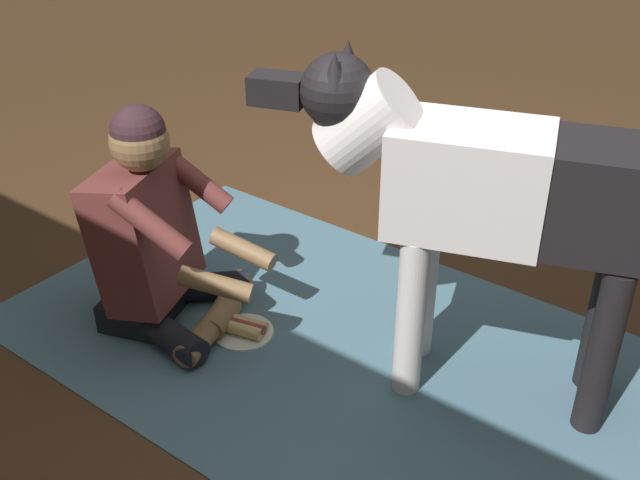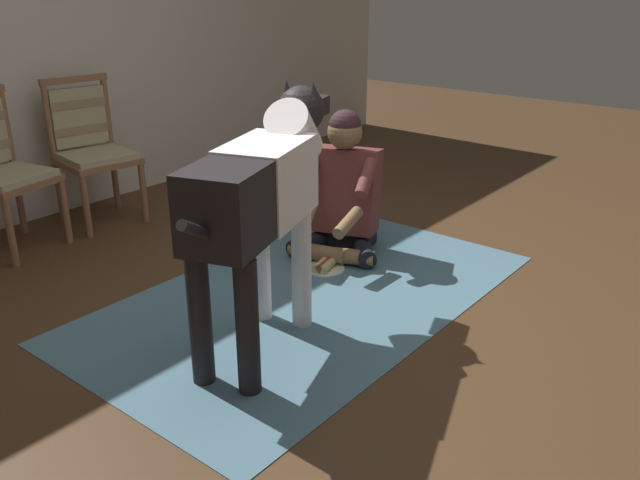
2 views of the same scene
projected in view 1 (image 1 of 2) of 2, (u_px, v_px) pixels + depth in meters
ground_plane at (389, 328)px, 2.95m from camera, size 13.44×13.44×0.00m
area_rug at (335, 346)px, 2.85m from camera, size 2.50×1.48×0.01m
person_sitting_on_floor at (156, 239)px, 2.82m from camera, size 0.70×0.60×0.88m
large_dog at (485, 193)px, 2.32m from camera, size 1.38×0.60×1.15m
hot_dog_on_plate at (243, 328)px, 2.90m from camera, size 0.23×0.23×0.06m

